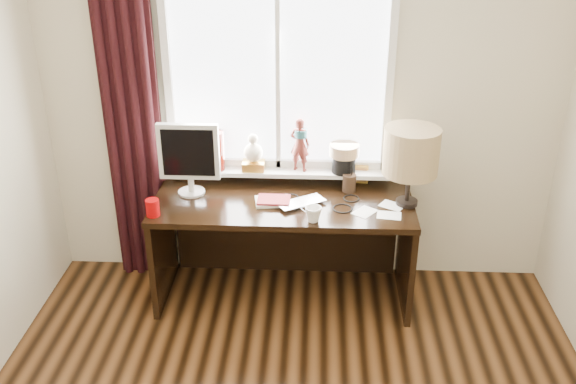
# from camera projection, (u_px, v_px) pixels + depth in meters

# --- Properties ---
(wall_back) EXTENTS (3.50, 0.00, 2.60)m
(wall_back) POSITION_uv_depth(u_px,v_px,m) (301.00, 102.00, 4.28)
(wall_back) COLOR beige
(wall_back) RESTS_ON ground
(laptop) EXTENTS (0.37, 0.34, 0.02)m
(laptop) POSITION_uv_depth(u_px,v_px,m) (301.00, 203.00, 4.13)
(laptop) COLOR silver
(laptop) RESTS_ON desk
(mug) EXTENTS (0.14, 0.14, 0.10)m
(mug) POSITION_uv_depth(u_px,v_px,m) (313.00, 214.00, 3.92)
(mug) COLOR white
(mug) RESTS_ON desk
(red_cup) EXTENTS (0.08, 0.08, 0.11)m
(red_cup) POSITION_uv_depth(u_px,v_px,m) (153.00, 208.00, 3.98)
(red_cup) COLOR #910102
(red_cup) RESTS_ON desk
(window) EXTENTS (1.52, 0.22, 1.40)m
(window) POSITION_uv_depth(u_px,v_px,m) (278.00, 104.00, 4.24)
(window) COLOR white
(window) RESTS_ON ground
(curtain) EXTENTS (0.38, 0.09, 2.25)m
(curtain) POSITION_uv_depth(u_px,v_px,m) (133.00, 130.00, 4.32)
(curtain) COLOR black
(curtain) RESTS_ON floor
(desk) EXTENTS (1.70, 0.70, 0.75)m
(desk) POSITION_uv_depth(u_px,v_px,m) (284.00, 226.00, 4.39)
(desk) COLOR black
(desk) RESTS_ON floor
(monitor) EXTENTS (0.40, 0.18, 0.49)m
(monitor) POSITION_uv_depth(u_px,v_px,m) (189.00, 155.00, 4.17)
(monitor) COLOR beige
(monitor) RESTS_ON desk
(notebook_stack) EXTENTS (0.24, 0.19, 0.03)m
(notebook_stack) POSITION_uv_depth(u_px,v_px,m) (273.00, 201.00, 4.16)
(notebook_stack) COLOR beige
(notebook_stack) RESTS_ON desk
(brush_holder) EXTENTS (0.09, 0.09, 0.25)m
(brush_holder) POSITION_uv_depth(u_px,v_px,m) (349.00, 183.00, 4.29)
(brush_holder) COLOR black
(brush_holder) RESTS_ON desk
(icon_frame) EXTENTS (0.10, 0.03, 0.13)m
(icon_frame) POSITION_uv_depth(u_px,v_px,m) (361.00, 174.00, 4.41)
(icon_frame) COLOR gold
(icon_frame) RESTS_ON desk
(table_lamp) EXTENTS (0.35, 0.35, 0.52)m
(table_lamp) POSITION_uv_depth(u_px,v_px,m) (411.00, 152.00, 3.99)
(table_lamp) COLOR black
(table_lamp) RESTS_ON desk
(loose_papers) EXTENTS (0.36, 0.29, 0.00)m
(loose_papers) POSITION_uv_depth(u_px,v_px,m) (382.00, 211.00, 4.06)
(loose_papers) COLOR white
(loose_papers) RESTS_ON desk
(desk_cables) EXTENTS (0.51, 0.30, 0.01)m
(desk_cables) POSITION_uv_depth(u_px,v_px,m) (332.00, 202.00, 4.16)
(desk_cables) COLOR black
(desk_cables) RESTS_ON desk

